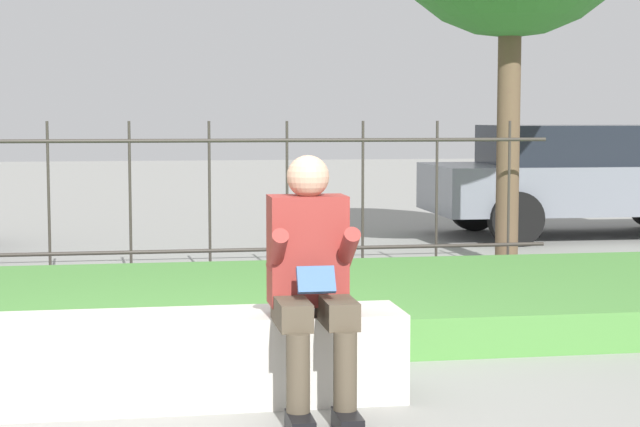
# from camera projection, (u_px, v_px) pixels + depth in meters

# --- Properties ---
(ground_plane) EXTENTS (60.00, 60.00, 0.00)m
(ground_plane) POSITION_uv_depth(u_px,v_px,m) (195.00, 403.00, 5.40)
(ground_plane) COLOR gray
(stone_bench) EXTENTS (2.68, 0.46, 0.46)m
(stone_bench) POSITION_uv_depth(u_px,v_px,m) (139.00, 366.00, 5.34)
(stone_bench) COLOR beige
(stone_bench) RESTS_ON ground_plane
(person_seated_reader) EXTENTS (0.42, 0.73, 1.26)m
(person_seated_reader) POSITION_uv_depth(u_px,v_px,m) (311.00, 273.00, 5.18)
(person_seated_reader) COLOR black
(person_seated_reader) RESTS_ON ground_plane
(grass_berm) EXTENTS (8.77, 2.73, 0.25)m
(grass_berm) POSITION_uv_depth(u_px,v_px,m) (179.00, 307.00, 7.42)
(grass_berm) COLOR #4C893D
(grass_berm) RESTS_ON ground_plane
(iron_fence) EXTENTS (6.77, 0.03, 1.41)m
(iron_fence) POSITION_uv_depth(u_px,v_px,m) (170.00, 199.00, 9.18)
(iron_fence) COLOR #332D28
(iron_fence) RESTS_ON ground_plane
(car_parked_right) EXTENTS (3.94, 1.92, 1.34)m
(car_parked_right) POSITION_uv_depth(u_px,v_px,m) (587.00, 177.00, 12.87)
(car_parked_right) COLOR slate
(car_parked_right) RESTS_ON ground_plane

